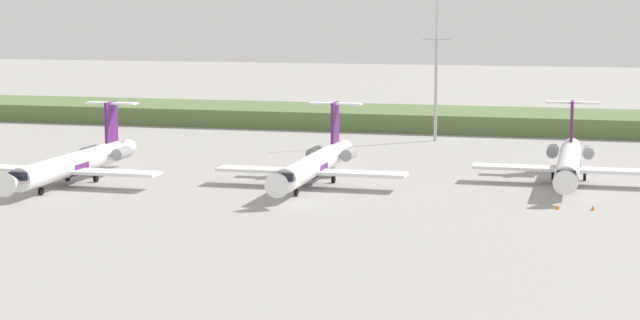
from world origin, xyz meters
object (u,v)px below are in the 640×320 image
Objects in this scene: regional_jet_third at (569,162)px; safety_cone_front_marker at (558,207)px; regional_jet_second at (314,164)px; antenna_mast at (436,77)px; safety_cone_mid_marker at (593,208)px; regional_jet_nearest at (74,163)px.

regional_jet_third is 18.30m from safety_cone_front_marker.
safety_cone_front_marker is at bearing -92.06° from regional_jet_third.
regional_jet_second is 46.91m from antenna_mast.
safety_cone_front_marker is 1.00× the size of safety_cone_mid_marker.
antenna_mast is at bearing 111.01° from safety_cone_front_marker.
safety_cone_mid_marker is at bearing 9.07° from safety_cone_front_marker.
safety_cone_mid_marker is (60.41, -1.63, -2.26)m from regional_jet_nearest.
regional_jet_second is 1.26× the size of antenna_mast.
regional_jet_third is at bearing -59.27° from antenna_mast.
regional_jet_third is 56.36× the size of safety_cone_front_marker.
regional_jet_second reaches higher than safety_cone_mid_marker.
safety_cone_mid_marker is (32.31, -8.18, -2.26)m from regional_jet_second.
regional_jet_second reaches higher than safety_cone_front_marker.
regional_jet_nearest is 56.36× the size of safety_cone_front_marker.
safety_cone_mid_marker is (24.46, -53.79, -9.90)m from antenna_mast.
safety_cone_mid_marker is (3.59, 0.57, 0.00)m from safety_cone_front_marker.
antenna_mast is 59.07m from safety_cone_front_marker.
antenna_mast reaches higher than regional_jet_third.
regional_jet_nearest is 1.00× the size of regional_jet_third.
regional_jet_nearest is at bearing 178.46° from safety_cone_mid_marker.
antenna_mast is 59.92m from safety_cone_mid_marker.
regional_jet_second is 30.84m from regional_jet_third.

